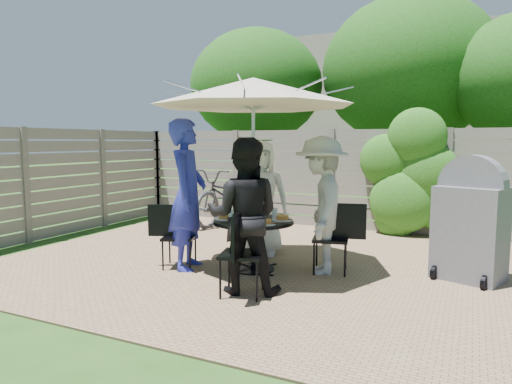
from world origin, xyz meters
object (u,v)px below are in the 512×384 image
at_px(plate_left, 225,217).
at_px(glass_right, 275,213).
at_px(person_right, 321,206).
at_px(bbq_grill, 470,224).
at_px(patio_table, 253,235).
at_px(glass_back, 248,211).
at_px(umbrella, 253,92).
at_px(person_left, 188,195).
at_px(glass_left, 231,215).
at_px(person_front, 244,216).
at_px(person_back, 261,198).
at_px(bicycle, 229,196).
at_px(plate_right, 282,219).
at_px(coffee_cup, 263,213).
at_px(plate_extra, 265,223).
at_px(plate_back, 257,213).
at_px(chair_right, 332,253).
at_px(chair_left, 178,249).
at_px(chair_front, 242,271).
at_px(chair_back, 262,236).
at_px(syrup_jug, 249,213).
at_px(plate_front, 250,223).

xyz_separation_m(plate_left, glass_right, (0.55, 0.30, 0.05)).
distance_m(person_right, bbq_grill, 1.72).
xyz_separation_m(patio_table, glass_back, (-0.18, 0.21, 0.27)).
xyz_separation_m(umbrella, person_left, (-0.79, -0.27, -1.26)).
bearing_deg(glass_back, glass_left, -94.24).
relative_size(person_front, person_right, 0.98).
bearing_deg(person_back, plate_left, -113.45).
xyz_separation_m(bicycle, bbq_grill, (4.32, -2.07, 0.11)).
height_order(person_back, glass_left, person_back).
height_order(plate_right, glass_back, glass_back).
height_order(person_front, coffee_cup, person_front).
relative_size(person_left, plate_extra, 7.91).
bearing_deg(glass_back, plate_back, 62.51).
bearing_deg(bicycle, plate_right, -45.19).
bearing_deg(glass_back, person_left, -141.54).
distance_m(coffee_cup, bbq_grill, 2.46).
bearing_deg(plate_extra, patio_table, 139.73).
relative_size(plate_left, plate_right, 1.00).
relative_size(person_left, plate_left, 7.30).
relative_size(person_right, coffee_cup, 14.04).
distance_m(glass_left, coffee_cup, 0.48).
bearing_deg(plate_back, person_front, -71.24).
bearing_deg(chair_right, person_back, -34.91).
height_order(chair_left, person_right, person_right).
distance_m(chair_front, plate_extra, 0.80).
bearing_deg(chair_back, plate_left, -14.17).
xyz_separation_m(glass_back, glass_right, (0.39, -0.03, 0.00)).
xyz_separation_m(umbrella, person_front, (0.27, -0.79, -1.38)).
distance_m(person_right, bicycle, 3.70).
distance_m(plate_back, plate_extra, 0.68).
distance_m(chair_left, syrup_jug, 1.02).
distance_m(umbrella, person_left, 1.51).
xyz_separation_m(umbrella, person_back, (-0.27, 0.79, -1.39)).
bearing_deg(umbrella, plate_right, 18.76).
xyz_separation_m(chair_front, bbq_grill, (2.12, 1.65, 0.39)).
relative_size(patio_table, chair_left, 1.52).
height_order(glass_left, bbq_grill, bbq_grill).
height_order(chair_back, plate_back, chair_back).
bearing_deg(plate_front, chair_right, 39.15).
bearing_deg(bicycle, person_back, -46.07).
height_order(chair_back, person_left, person_left).
relative_size(patio_table, umbrella, 0.40).
distance_m(chair_right, plate_back, 1.11).
distance_m(plate_back, bbq_grill, 2.58).
height_order(umbrella, person_left, umbrella).
bearing_deg(chair_right, chair_front, 50.80).
bearing_deg(plate_back, person_left, -137.79).
relative_size(plate_back, syrup_jug, 1.62).
height_order(person_back, plate_front, person_back).
distance_m(person_back, plate_extra, 1.15).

